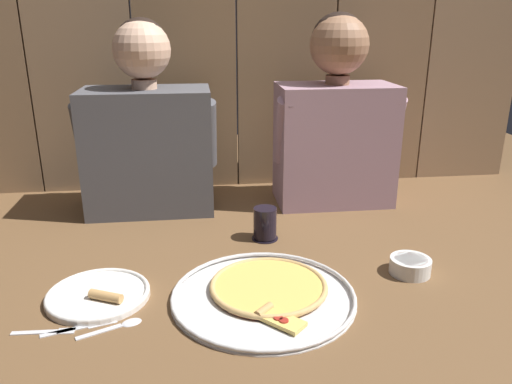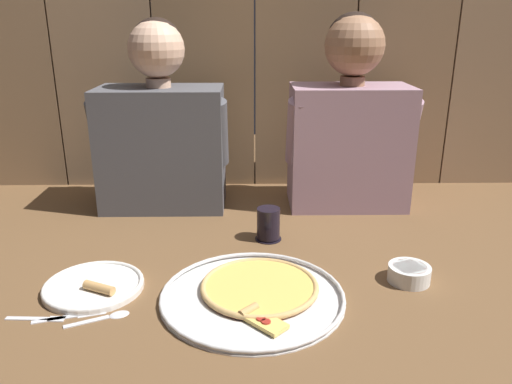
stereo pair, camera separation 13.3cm
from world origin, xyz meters
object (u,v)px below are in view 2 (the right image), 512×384
object	(u,v)px
dipping_bowl	(409,273)
pizza_tray	(255,292)
diner_right	(350,122)
diner_left	(161,128)
drinking_glass	(268,224)
dinner_plate	(94,286)

from	to	relation	value
dipping_bowl	pizza_tray	bearing A→B (deg)	-170.55
dipping_bowl	diner_right	bearing A→B (deg)	95.79
pizza_tray	diner_left	size ratio (longest dim) A/B	0.69
pizza_tray	drinking_glass	distance (m)	0.33
drinking_glass	dinner_plate	bearing A→B (deg)	-146.79
diner_left	diner_right	size ratio (longest dim) A/B	0.97
diner_left	pizza_tray	bearing A→B (deg)	-63.90
drinking_glass	dipping_bowl	size ratio (longest dim) A/B	0.94
dinner_plate	diner_left	distance (m)	0.64
diner_left	diner_right	distance (m)	0.63
diner_left	diner_right	bearing A→B (deg)	0.03
diner_right	dipping_bowl	bearing A→B (deg)	-84.21
diner_right	pizza_tray	bearing A→B (deg)	-117.89
pizza_tray	dinner_plate	xyz separation A→B (m)	(-0.39, 0.04, -0.00)
dinner_plate	dipping_bowl	world-z (taller)	dipping_bowl
pizza_tray	drinking_glass	xyz separation A→B (m)	(0.04, 0.32, 0.04)
diner_right	dinner_plate	bearing A→B (deg)	-140.86
dinner_plate	diner_left	size ratio (longest dim) A/B	0.38
dinner_plate	drinking_glass	bearing A→B (deg)	33.21
pizza_tray	diner_left	xyz separation A→B (m)	(-0.30, 0.62, 0.26)
dipping_bowl	drinking_glass	bearing A→B (deg)	142.92
dipping_bowl	diner_right	world-z (taller)	diner_right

